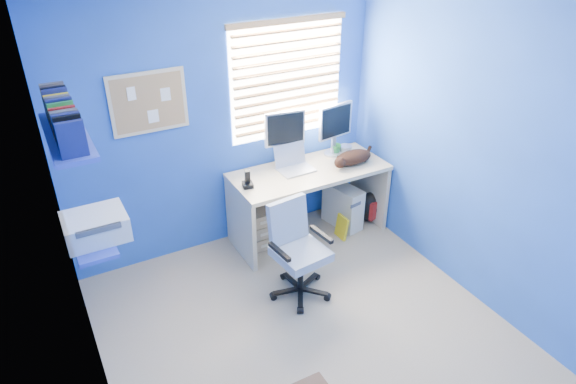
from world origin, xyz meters
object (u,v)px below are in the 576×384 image
cat (354,157)px  office_chair (298,262)px  laptop (296,160)px  desk (309,203)px  tower_pc (343,206)px

cat → office_chair: 1.27m
cat → office_chair: bearing=-162.1°
laptop → cat: 0.59m
desk → laptop: 0.50m
desk → laptop: laptop is taller
office_chair → tower_pc: bearing=37.0°
cat → desk: bearing=153.7°
tower_pc → office_chair: bearing=-153.6°
desk → laptop: size_ratio=4.62×
laptop → office_chair: (-0.41, -0.77, -0.53)m
desk → tower_pc: size_ratio=3.39×
laptop → office_chair: size_ratio=0.39×
office_chair → cat: bearing=32.8°
desk → cat: cat is taller
cat → tower_pc: (-0.04, 0.07, -0.58)m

